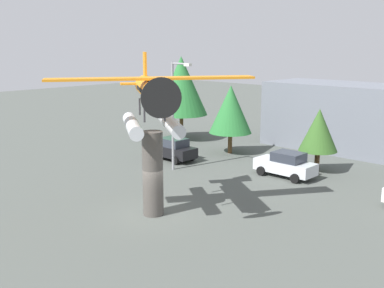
{
  "coord_description": "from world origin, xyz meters",
  "views": [
    {
      "loc": [
        17.85,
        -15.66,
        8.99
      ],
      "look_at": [
        0.0,
        3.0,
        3.4
      ],
      "focal_mm": 43.5,
      "sensor_mm": 36.0,
      "label": 1
    }
  ],
  "objects_px": {
    "floatplane_monument": "(152,100)",
    "car_near_black": "(172,149)",
    "streetlight_primary": "(175,108)",
    "tree_west": "(181,86)",
    "tree_center_back": "(319,130)",
    "car_mid_silver": "(286,164)",
    "tree_east": "(231,109)",
    "display_pedestal": "(153,174)",
    "storefront_building": "(349,117)"
  },
  "relations": [
    {
      "from": "floatplane_monument",
      "to": "car_near_black",
      "type": "xyz_separation_m",
      "value": [
        -8.07,
        9.12,
        -5.33
      ]
    },
    {
      "from": "car_near_black",
      "to": "floatplane_monument",
      "type": "bearing_deg",
      "value": 131.51
    },
    {
      "from": "streetlight_primary",
      "to": "tree_west",
      "type": "xyz_separation_m",
      "value": [
        -7.56,
        8.22,
        0.61
      ]
    },
    {
      "from": "car_near_black",
      "to": "streetlight_primary",
      "type": "relative_size",
      "value": 0.54
    },
    {
      "from": "tree_west",
      "to": "tree_center_back",
      "type": "xyz_separation_m",
      "value": [
        15.24,
        -1.53,
        -2.1
      ]
    },
    {
      "from": "floatplane_monument",
      "to": "tree_center_back",
      "type": "xyz_separation_m",
      "value": [
        1.96,
        13.84,
        -3.18
      ]
    },
    {
      "from": "car_mid_silver",
      "to": "tree_east",
      "type": "distance_m",
      "value": 8.32
    },
    {
      "from": "tree_west",
      "to": "car_near_black",
      "type": "bearing_deg",
      "value": -50.24
    },
    {
      "from": "display_pedestal",
      "to": "car_mid_silver",
      "type": "height_order",
      "value": "display_pedestal"
    },
    {
      "from": "tree_east",
      "to": "car_near_black",
      "type": "bearing_deg",
      "value": -110.51
    },
    {
      "from": "car_mid_silver",
      "to": "tree_east",
      "type": "height_order",
      "value": "tree_east"
    },
    {
      "from": "tree_east",
      "to": "tree_west",
      "type": "bearing_deg",
      "value": 169.52
    },
    {
      "from": "display_pedestal",
      "to": "floatplane_monument",
      "type": "relative_size",
      "value": 0.49
    },
    {
      "from": "display_pedestal",
      "to": "tree_center_back",
      "type": "height_order",
      "value": "tree_center_back"
    },
    {
      "from": "streetlight_primary",
      "to": "storefront_building",
      "type": "height_order",
      "value": "streetlight_primary"
    },
    {
      "from": "floatplane_monument",
      "to": "storefront_building",
      "type": "xyz_separation_m",
      "value": [
        0.33,
        22.07,
        -3.37
      ]
    },
    {
      "from": "storefront_building",
      "to": "streetlight_primary",
      "type": "bearing_deg",
      "value": -112.09
    },
    {
      "from": "tree_west",
      "to": "storefront_building",
      "type": "bearing_deg",
      "value": 26.21
    },
    {
      "from": "floatplane_monument",
      "to": "car_mid_silver",
      "type": "xyz_separation_m",
      "value": [
        1.06,
        11.19,
        -5.33
      ]
    },
    {
      "from": "storefront_building",
      "to": "car_mid_silver",
      "type": "bearing_deg",
      "value": -86.19
    },
    {
      "from": "display_pedestal",
      "to": "tree_west",
      "type": "distance_m",
      "value": 20.39
    },
    {
      "from": "storefront_building",
      "to": "tree_center_back",
      "type": "distance_m",
      "value": 8.39
    },
    {
      "from": "streetlight_primary",
      "to": "tree_east",
      "type": "bearing_deg",
      "value": 94.15
    },
    {
      "from": "display_pedestal",
      "to": "tree_west",
      "type": "height_order",
      "value": "tree_west"
    },
    {
      "from": "streetlight_primary",
      "to": "tree_west",
      "type": "distance_m",
      "value": 11.18
    },
    {
      "from": "floatplane_monument",
      "to": "streetlight_primary",
      "type": "bearing_deg",
      "value": 163.16
    },
    {
      "from": "tree_center_back",
      "to": "car_near_black",
      "type": "bearing_deg",
      "value": -154.79
    },
    {
      "from": "tree_west",
      "to": "tree_east",
      "type": "xyz_separation_m",
      "value": [
        7.05,
        -1.31,
        -1.43
      ]
    },
    {
      "from": "tree_center_back",
      "to": "tree_west",
      "type": "bearing_deg",
      "value": 174.27
    },
    {
      "from": "floatplane_monument",
      "to": "tree_west",
      "type": "relative_size",
      "value": 1.17
    },
    {
      "from": "floatplane_monument",
      "to": "tree_center_back",
      "type": "relative_size",
      "value": 2.02
    },
    {
      "from": "display_pedestal",
      "to": "tree_west",
      "type": "relative_size",
      "value": 0.58
    },
    {
      "from": "car_mid_silver",
      "to": "storefront_building",
      "type": "height_order",
      "value": "storefront_building"
    },
    {
      "from": "display_pedestal",
      "to": "tree_center_back",
      "type": "distance_m",
      "value": 13.95
    },
    {
      "from": "tree_west",
      "to": "floatplane_monument",
      "type": "bearing_deg",
      "value": -49.19
    },
    {
      "from": "floatplane_monument",
      "to": "tree_west",
      "type": "distance_m",
      "value": 20.34
    },
    {
      "from": "display_pedestal",
      "to": "car_near_black",
      "type": "height_order",
      "value": "display_pedestal"
    },
    {
      "from": "streetlight_primary",
      "to": "tree_east",
      "type": "distance_m",
      "value": 6.98
    },
    {
      "from": "floatplane_monument",
      "to": "storefront_building",
      "type": "relative_size",
      "value": 0.65
    },
    {
      "from": "streetlight_primary",
      "to": "storefront_building",
      "type": "distance_m",
      "value": 16.18
    },
    {
      "from": "storefront_building",
      "to": "floatplane_monument",
      "type": "bearing_deg",
      "value": -90.87
    },
    {
      "from": "car_near_black",
      "to": "storefront_building",
      "type": "distance_m",
      "value": 15.57
    },
    {
      "from": "car_near_black",
      "to": "storefront_building",
      "type": "relative_size",
      "value": 0.3
    },
    {
      "from": "streetlight_primary",
      "to": "storefront_building",
      "type": "bearing_deg",
      "value": 67.91
    },
    {
      "from": "display_pedestal",
      "to": "car_mid_silver",
      "type": "bearing_deg",
      "value": 84.01
    },
    {
      "from": "storefront_building",
      "to": "tree_east",
      "type": "height_order",
      "value": "storefront_building"
    },
    {
      "from": "tree_west",
      "to": "tree_east",
      "type": "bearing_deg",
      "value": -10.48
    },
    {
      "from": "storefront_building",
      "to": "tree_center_back",
      "type": "xyz_separation_m",
      "value": [
        1.63,
        -8.23,
        0.19
      ]
    },
    {
      "from": "display_pedestal",
      "to": "storefront_building",
      "type": "bearing_deg",
      "value": 88.85
    },
    {
      "from": "streetlight_primary",
      "to": "display_pedestal",
      "type": "bearing_deg",
      "value": -51.62
    }
  ]
}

